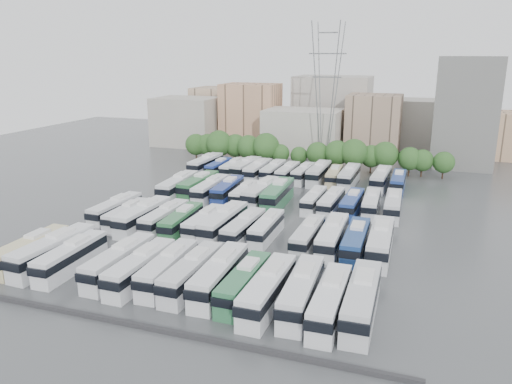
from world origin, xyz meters
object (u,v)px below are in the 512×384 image
(bus_r0_s0, at_px, (31,250))
(bus_r2_s4, at_px, (228,190))
(bus_r1_s2, at_px, (143,216))
(bus_r3_s0, at_px, (206,164))
(electricity_pylon, at_px, (326,87))
(bus_r0_s7, at_px, (192,272))
(bus_r1_s3, at_px, (165,218))
(bus_r0_s8, at_px, (219,275))
(bus_r0_s12, at_px, (330,301))
(bus_r1_s1, at_px, (127,215))
(bus_r3_s5, at_px, (273,171))
(bus_r3_s7, at_px, (303,173))
(bus_r0_s5, at_px, (141,267))
(bus_r2_s12, at_px, (371,203))
(bus_r1_s4, at_px, (181,221))
(bus_r1_s6, at_px, (223,223))
(bus_r2_s13, at_px, (393,205))
(bus_r1_s11, at_px, (332,237))
(bus_r3_s2, at_px, (233,168))
(bus_r3_s4, at_px, (258,170))
(bus_r2_s2, at_px, (199,185))
(bus_r1_s7, at_px, (244,228))
(bus_r1_s5, at_px, (204,222))
(bus_r1_s0, at_px, (115,209))
(bus_r2_s1, at_px, (178,186))
(bus_r0_s10, at_px, (268,289))
(bus_r0_s11, at_px, (302,291))
(bus_r0_s9, at_px, (244,283))
(bus_r0_s6, at_px, (168,268))
(bus_r0_s13, at_px, (362,300))
(bus_r3_s3, at_px, (246,168))
(apartment_tower, at_px, (465,112))
(bus_r2_s10, at_px, (331,202))
(bus_r2_s11, at_px, (352,204))
(bus_r0_s1, at_px, (53,251))
(bus_r1_s8, at_px, (267,228))
(bus_r2_s3, at_px, (211,189))
(bus_r2_s9, at_px, (314,200))
(bus_r2_s6, at_px, (262,193))
(bus_r3_s9, at_px, (334,176))
(bus_r3_s13, at_px, (398,182))
(bus_r3_s8, at_px, (319,173))
(bus_r2_s5, at_px, (244,194))
(bus_r0_s2, at_px, (71,257))
(bus_r3_s1, at_px, (219,167))
(bus_r0_s4, at_px, (119,262))
(bus_r3_s6, at_px, (288,173))

(bus_r0_s0, relative_size, bus_r2_s4, 1.00)
(bus_r1_s2, distance_m, bus_r3_s0, 38.18)
(electricity_pylon, xyz_separation_m, bus_r0_s7, (-0.40, -73.08, -16.71))
(bus_r1_s3, bearing_deg, bus_r0_s8, -44.74)
(bus_r0_s12, relative_size, bus_r1_s1, 1.15)
(bus_r3_s5, xyz_separation_m, bus_r3_s7, (6.65, 0.58, -0.11))
(bus_r0_s5, relative_size, bus_r2_s12, 1.08)
(bus_r0_s12, bearing_deg, bus_r1_s4, 145.06)
(bus_r0_s12, relative_size, bus_r1_s6, 0.97)
(bus_r2_s13, bearing_deg, bus_r1_s11, -111.85)
(bus_r3_s2, bearing_deg, bus_r0_s5, -80.29)
(electricity_pylon, relative_size, bus_r3_s4, 2.69)
(bus_r2_s2, bearing_deg, bus_r3_s7, 48.12)
(bus_r1_s7, bearing_deg, bus_r1_s5, 175.93)
(bus_r1_s0, xyz_separation_m, bus_r2_s1, (3.23, 15.88, 0.22))
(bus_r0_s10, relative_size, bus_r0_s11, 1.00)
(bus_r0_s9, bearing_deg, bus_r0_s6, 177.12)
(bus_r0_s13, distance_m, bus_r3_s3, 63.47)
(apartment_tower, xyz_separation_m, bus_r1_s7, (-32.16, -64.53, -11.16))
(bus_r1_s5, bearing_deg, bus_r2_s10, 46.26)
(bus_r2_s10, height_order, bus_r2_s11, bus_r2_s11)
(bus_r3_s7, bearing_deg, bus_r1_s3, -106.69)
(bus_r0_s1, distance_m, bus_r1_s5, 22.03)
(bus_r0_s7, distance_m, bus_r1_s1, 25.90)
(bus_r0_s6, distance_m, bus_r1_s8, 19.00)
(bus_r1_s3, bearing_deg, bus_r2_s4, 81.06)
(bus_r1_s1, xyz_separation_m, bus_r1_s11, (33.15, 0.34, 0.28))
(bus_r0_s1, relative_size, bus_r1_s11, 1.05)
(bus_r0_s13, relative_size, bus_r2_s3, 1.08)
(bus_r0_s1, relative_size, bus_r1_s8, 1.21)
(apartment_tower, distance_m, bus_r2_s9, 54.14)
(bus_r3_s2, bearing_deg, electricity_pylon, 49.04)
(bus_r0_s13, distance_m, bus_r2_s13, 36.11)
(bus_r0_s7, relative_size, bus_r3_s2, 1.13)
(bus_r2_s1, bearing_deg, bus_r1_s11, -29.96)
(bus_r2_s6, bearing_deg, bus_r2_s2, 178.13)
(bus_r3_s4, bearing_deg, bus_r1_s5, -84.96)
(bus_r2_s9, height_order, bus_r3_s9, bus_r3_s9)
(bus_r3_s13, bearing_deg, bus_r3_s4, -179.83)
(bus_r3_s0, bearing_deg, bus_r0_s9, -58.63)
(bus_r1_s6, bearing_deg, bus_r3_s8, 80.90)
(bus_r3_s3, bearing_deg, bus_r2_s4, -77.52)
(bus_r2_s1, xyz_separation_m, bus_r2_s5, (13.32, 0.62, -0.39))
(bus_r0_s1, relative_size, bus_r0_s2, 1.10)
(bus_r3_s1, height_order, bus_r3_s8, bus_r3_s8)
(bus_r1_s6, xyz_separation_m, bus_r3_s9, (10.01, 36.30, -0.32))
(bus_r0_s4, xyz_separation_m, bus_r3_s2, (-6.40, 53.66, -0.24))
(bus_r3_s5, xyz_separation_m, bus_r3_s6, (3.33, -0.28, -0.06))
(bus_r0_s1, bearing_deg, bus_r2_s2, 87.36)
(bus_r0_s9, bearing_deg, bus_r3_s1, 116.41)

